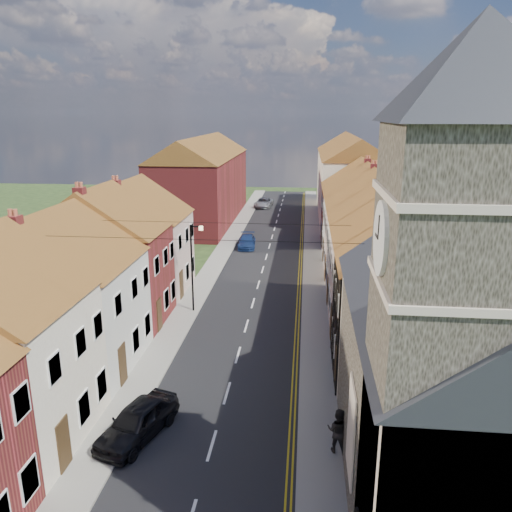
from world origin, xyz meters
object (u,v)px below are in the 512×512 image
at_px(car_near, 137,421).
at_px(pedestrian_right, 338,430).
at_px(car_far, 247,241).
at_px(car_distant, 264,203).
at_px(church, 489,358).
at_px(lamppost, 193,263).

distance_m(car_near, pedestrian_right, 8.31).
relative_size(car_far, car_distant, 0.86).
relative_size(car_far, pedestrian_right, 2.22).
height_order(car_near, car_far, car_near).
distance_m(church, lamppost, 21.38).
xyz_separation_m(car_near, car_far, (0.94, 31.08, -0.13)).
xyz_separation_m(lamppost, pedestrian_right, (8.91, -13.97, -2.47)).
xyz_separation_m(car_near, pedestrian_right, (8.30, -0.26, 0.33)).
relative_size(lamppost, pedestrian_right, 3.18).
relative_size(church, car_near, 3.50).
relative_size(church, car_distant, 3.14).
bearing_deg(church, lamppost, 128.30).
relative_size(car_near, pedestrian_right, 2.30).
bearing_deg(lamppost, pedestrian_right, -57.47).
distance_m(church, car_far, 36.36).
distance_m(lamppost, pedestrian_right, 16.76).
bearing_deg(car_far, lamppost, -99.12).
relative_size(car_near, car_distant, 0.90).
bearing_deg(church, car_far, 108.85).
height_order(car_far, pedestrian_right, pedestrian_right).
bearing_deg(lamppost, church, -51.70).
relative_size(church, car_far, 3.63).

